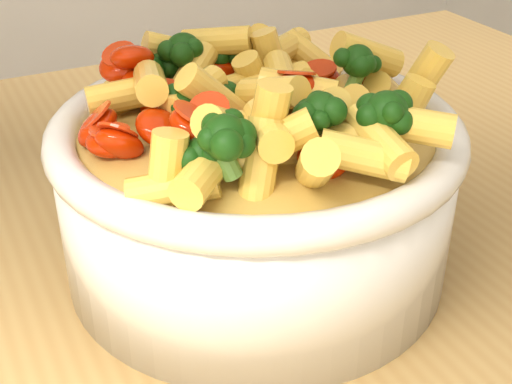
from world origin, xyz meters
name	(u,v)px	position (x,y,z in m)	size (l,w,h in m)	color
table	(134,383)	(0.00, 0.00, 0.80)	(1.20, 0.80, 0.90)	#A37D45
serving_bowl	(256,190)	(0.09, -0.03, 0.96)	(0.26, 0.26, 0.11)	silver
pasta_salad	(256,91)	(0.09, -0.03, 1.02)	(0.20, 0.20, 0.05)	#FBBA4F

